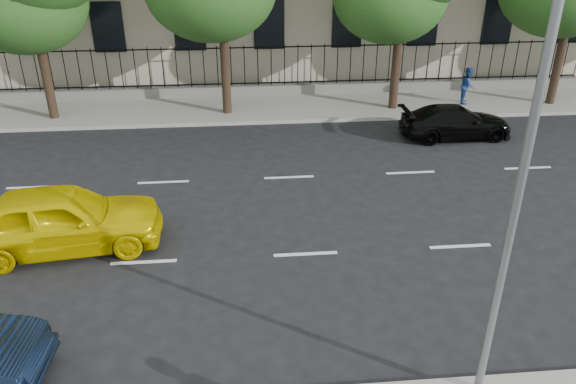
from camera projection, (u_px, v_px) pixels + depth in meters
The scene contains 8 objects.
ground at pixel (319, 319), 11.85m from camera, with size 120.00×120.00×0.00m, color black.
far_sidewalk at pixel (274, 106), 24.24m from camera, with size 60.00×4.00×0.15m, color gray.
lane_markings at pixel (296, 211), 16.07m from camera, with size 49.60×4.62×0.01m, color silver, non-canonical shape.
iron_fence at pixel (271, 83), 25.49m from camera, with size 30.00×0.50×2.20m.
street_light at pixel (516, 109), 8.15m from camera, with size 0.25×3.32×8.05m.
yellow_taxi at pixel (61, 219), 13.97m from camera, with size 1.99×4.93×1.68m, color #E3CB00.
black_sedan at pixel (456, 122), 20.97m from camera, with size 1.69×4.16×1.21m, color black.
pedestrian_far at pixel (468, 85), 24.11m from camera, with size 0.75×0.59×1.55m, color navy.
Camera 1 is at (-1.51, -9.24, 7.77)m, focal length 35.00 mm.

